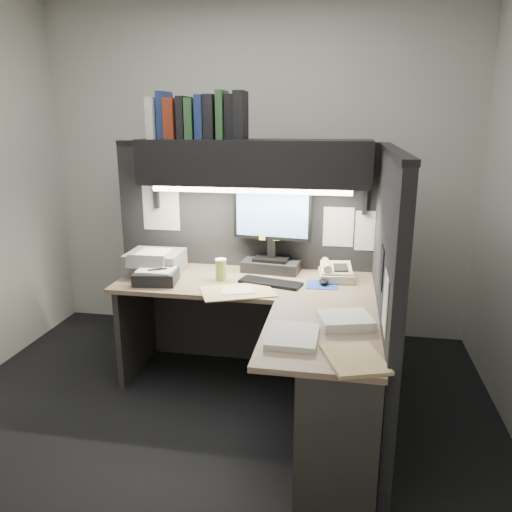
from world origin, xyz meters
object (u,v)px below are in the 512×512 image
keyboard (271,283)px  notebook_stack (156,277)px  printer (155,262)px  desk (282,362)px  overhead_shelf (254,162)px  telephone (336,273)px  coffee_cup (221,270)px  monitor (272,238)px

keyboard → notebook_stack: 0.76m
keyboard → notebook_stack: notebook_stack is taller
keyboard → printer: printer is taller
desk → overhead_shelf: bearing=111.8°
telephone → coffee_cup: bearing=-176.8°
monitor → keyboard: bearing=-76.7°
desk → keyboard: bearing=105.7°
monitor → notebook_stack: (-0.71, -0.40, -0.20)m
desk → overhead_shelf: size_ratio=1.10×
coffee_cup → notebook_stack: 0.43m
overhead_shelf → printer: (-0.69, -0.12, -0.70)m
coffee_cup → keyboard: bearing=-5.0°
overhead_shelf → notebook_stack: (-0.59, -0.34, -0.73)m
desk → keyboard: keyboard is taller
monitor → notebook_stack: monitor is taller
coffee_cup → overhead_shelf: bearing=47.2°
desk → keyboard: (-0.15, 0.52, 0.30)m
desk → notebook_stack: bearing=155.2°
monitor → coffee_cup: size_ratio=4.41×
monitor → keyboard: 0.38m
telephone → printer: (-1.26, -0.05, 0.03)m
coffee_cup → notebook_stack: coffee_cup is taller
monitor → coffee_cup: monitor is taller
overhead_shelf → monitor: 0.55m
keyboard → printer: bearing=-173.2°
telephone → notebook_stack: (-1.17, -0.28, -0.01)m
printer → notebook_stack: size_ratio=1.37×
coffee_cup → notebook_stack: bearing=-161.7°
desk → telephone: 0.81m
desk → coffee_cup: coffee_cup is taller
desk → telephone: (0.27, 0.69, 0.33)m
notebook_stack → keyboard: bearing=8.0°
monitor → telephone: (0.46, -0.13, -0.19)m
notebook_stack → telephone: bearing=13.3°
desk → telephone: size_ratio=7.27×
telephone → coffee_cup: 0.78m
desk → monitor: (-0.18, 0.82, 0.52)m
overhead_shelf → keyboard: size_ratio=3.74×
overhead_shelf → telephone: 0.93m
telephone → coffee_cup: coffee_cup is taller
keyboard → printer: 0.85m
printer → notebook_stack: bearing=-68.8°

